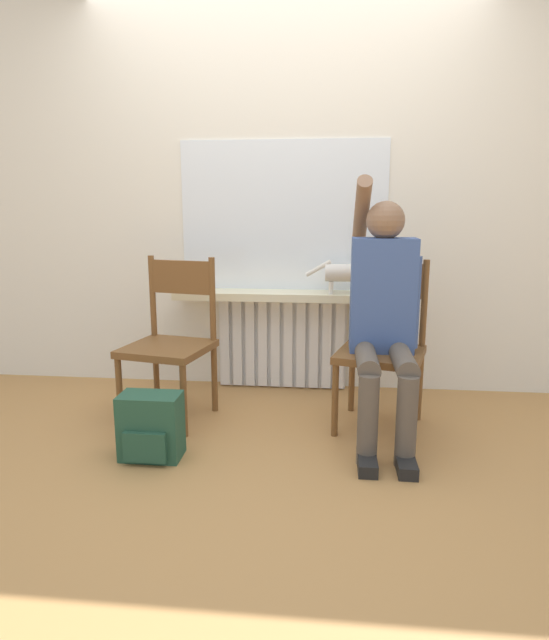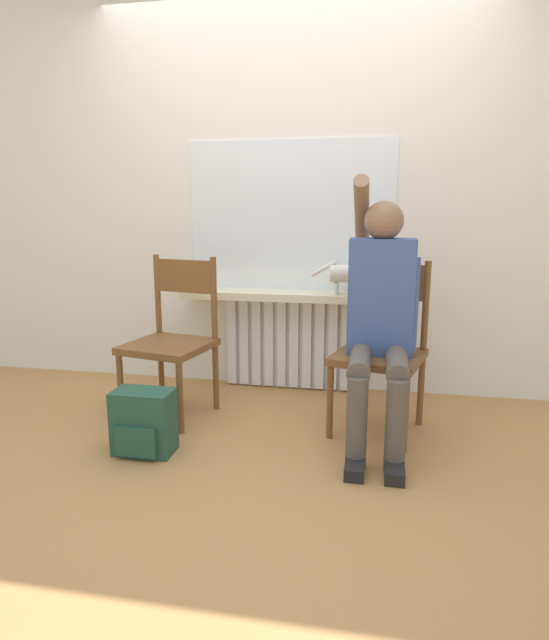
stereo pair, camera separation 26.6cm
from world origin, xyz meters
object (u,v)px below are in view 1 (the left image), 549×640
Objects in this scene: chair_right at (382,345)px; chair_left at (171,339)px; person at (384,310)px; backpack at (151,427)px; cat at (348,273)px.

chair_left is at bearing -165.06° from chair_right.
person reaches higher than backpack.
chair_left is at bearing -154.48° from cat.
cat is at bearing 46.70° from backpack.
chair_left reaches higher than cat.
backpack is (-0.97, -1.03, -0.64)m from cat.
backpack is at bearing -72.97° from chair_left.
chair_left reaches higher than backpack.
chair_left is 2.87× the size of backpack.
chair_left is 2.09× the size of cat.
chair_left is 0.63m from backpack.
person is 0.64m from cat.
cat is at bearing 125.89° from chair_right.
chair_right reaches higher than backpack.
chair_right is 1.31m from backpack.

